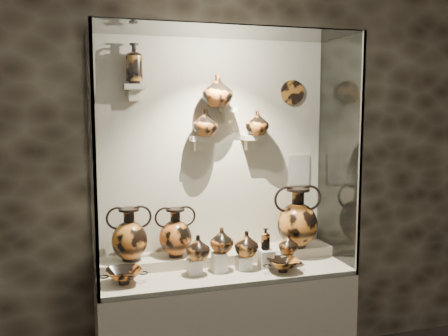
# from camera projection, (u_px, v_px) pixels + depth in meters

# --- Properties ---
(wall_back) EXTENTS (5.00, 0.02, 3.20)m
(wall_back) POSITION_uv_depth(u_px,v_px,m) (211.00, 151.00, 3.58)
(wall_back) COLOR #2D251C
(wall_back) RESTS_ON ground
(plinth) EXTENTS (1.70, 0.60, 0.80)m
(plinth) POSITION_uv_depth(u_px,v_px,m) (224.00, 329.00, 3.43)
(plinth) COLOR beige
(plinth) RESTS_ON floor
(front_tier) EXTENTS (1.68, 0.58, 0.03)m
(front_tier) POSITION_uv_depth(u_px,v_px,m) (224.00, 271.00, 3.38)
(front_tier) COLOR #BEAF93
(front_tier) RESTS_ON plinth
(rear_tier) EXTENTS (1.70, 0.25, 0.10)m
(rear_tier) POSITION_uv_depth(u_px,v_px,m) (217.00, 258.00, 3.54)
(rear_tier) COLOR #BEAF93
(rear_tier) RESTS_ON plinth
(back_panel) EXTENTS (1.70, 0.03, 1.60)m
(back_panel) POSITION_uv_depth(u_px,v_px,m) (212.00, 151.00, 3.58)
(back_panel) COLOR beige
(back_panel) RESTS_ON plinth
(glass_front) EXTENTS (1.70, 0.01, 1.60)m
(glass_front) POSITION_uv_depth(u_px,v_px,m) (239.00, 160.00, 3.00)
(glass_front) COLOR white
(glass_front) RESTS_ON plinth
(glass_left) EXTENTS (0.01, 0.60, 1.60)m
(glass_left) POSITION_uv_depth(u_px,v_px,m) (92.00, 160.00, 3.03)
(glass_left) COLOR white
(glass_left) RESTS_ON plinth
(glass_right) EXTENTS (0.01, 0.60, 1.60)m
(glass_right) POSITION_uv_depth(u_px,v_px,m) (339.00, 152.00, 3.52)
(glass_right) COLOR white
(glass_right) RESTS_ON plinth
(glass_top) EXTENTS (1.70, 0.60, 0.01)m
(glass_top) POSITION_uv_depth(u_px,v_px,m) (224.00, 32.00, 3.18)
(glass_top) COLOR white
(glass_top) RESTS_ON back_panel
(frame_post_left) EXTENTS (0.02, 0.02, 1.60)m
(frame_post_left) POSITION_uv_depth(u_px,v_px,m) (95.00, 165.00, 2.76)
(frame_post_left) COLOR gray
(frame_post_left) RESTS_ON plinth
(frame_post_right) EXTENTS (0.02, 0.02, 1.60)m
(frame_post_right) POSITION_uv_depth(u_px,v_px,m) (360.00, 156.00, 3.25)
(frame_post_right) COLOR gray
(frame_post_right) RESTS_ON plinth
(pedestal_a) EXTENTS (0.09, 0.09, 0.10)m
(pedestal_a) POSITION_uv_depth(u_px,v_px,m) (194.00, 267.00, 3.26)
(pedestal_a) COLOR silver
(pedestal_a) RESTS_ON front_tier
(pedestal_b) EXTENTS (0.09, 0.09, 0.13)m
(pedestal_b) POSITION_uv_depth(u_px,v_px,m) (219.00, 262.00, 3.30)
(pedestal_b) COLOR silver
(pedestal_b) RESTS_ON front_tier
(pedestal_c) EXTENTS (0.09, 0.09, 0.09)m
(pedestal_c) POSITION_uv_depth(u_px,v_px,m) (243.00, 263.00, 3.35)
(pedestal_c) COLOR silver
(pedestal_c) RESTS_ON front_tier
(pedestal_d) EXTENTS (0.09, 0.09, 0.12)m
(pedestal_d) POSITION_uv_depth(u_px,v_px,m) (266.00, 259.00, 3.40)
(pedestal_d) COLOR silver
(pedestal_d) RESTS_ON front_tier
(pedestal_e) EXTENTS (0.09, 0.09, 0.08)m
(pedestal_e) POSITION_uv_depth(u_px,v_px,m) (284.00, 260.00, 3.44)
(pedestal_e) COLOR silver
(pedestal_e) RESTS_ON front_tier
(bracket_ul) EXTENTS (0.14, 0.12, 0.04)m
(bracket_ul) POSITION_uv_depth(u_px,v_px,m) (134.00, 87.00, 3.29)
(bracket_ul) COLOR beige
(bracket_ul) RESTS_ON back_panel
(bracket_ca) EXTENTS (0.14, 0.12, 0.04)m
(bracket_ca) POSITION_uv_depth(u_px,v_px,m) (201.00, 138.00, 3.47)
(bracket_ca) COLOR beige
(bracket_ca) RESTS_ON back_panel
(bracket_cb) EXTENTS (0.10, 0.12, 0.04)m
(bracket_cb) POSITION_uv_depth(u_px,v_px,m) (228.00, 109.00, 3.50)
(bracket_cb) COLOR beige
(bracket_cb) RESTS_ON back_panel
(bracket_cc) EXTENTS (0.14, 0.12, 0.04)m
(bracket_cc) POSITION_uv_depth(u_px,v_px,m) (252.00, 137.00, 3.58)
(bracket_cc) COLOR beige
(bracket_cc) RESTS_ON back_panel
(amphora_left) EXTENTS (0.34, 0.34, 0.36)m
(amphora_left) POSITION_uv_depth(u_px,v_px,m) (129.00, 234.00, 3.30)
(amphora_left) COLOR #AA6120
(amphora_left) RESTS_ON rear_tier
(amphora_mid) EXTENTS (0.29, 0.29, 0.34)m
(amphora_mid) POSITION_uv_depth(u_px,v_px,m) (175.00, 232.00, 3.40)
(amphora_mid) COLOR #C25E22
(amphora_mid) RESTS_ON rear_tier
(amphora_right) EXTENTS (0.35, 0.35, 0.44)m
(amphora_right) POSITION_uv_depth(u_px,v_px,m) (297.00, 218.00, 3.62)
(amphora_right) COLOR #AA6120
(amphora_right) RESTS_ON rear_tier
(jug_a) EXTENTS (0.18, 0.18, 0.16)m
(jug_a) POSITION_uv_depth(u_px,v_px,m) (198.00, 248.00, 3.23)
(jug_a) COLOR #AA6120
(jug_a) RESTS_ON pedestal_a
(jug_b) EXTENTS (0.20, 0.20, 0.16)m
(jug_b) POSITION_uv_depth(u_px,v_px,m) (222.00, 240.00, 3.31)
(jug_b) COLOR #C25E22
(jug_b) RESTS_ON pedestal_b
(jug_c) EXTENTS (0.18, 0.18, 0.17)m
(jug_c) POSITION_uv_depth(u_px,v_px,m) (246.00, 244.00, 3.35)
(jug_c) COLOR #AA6120
(jug_c) RESTS_ON pedestal_c
(jug_e) EXTENTS (0.15, 0.15, 0.14)m
(jug_e) POSITION_uv_depth(u_px,v_px,m) (288.00, 244.00, 3.43)
(jug_e) COLOR #AA6120
(jug_e) RESTS_ON pedestal_e
(lekythos_small) EXTENTS (0.09, 0.09, 0.17)m
(lekythos_small) POSITION_uv_depth(u_px,v_px,m) (265.00, 238.00, 3.39)
(lekythos_small) COLOR #C25E22
(lekythos_small) RESTS_ON pedestal_d
(kylix_left) EXTENTS (0.35, 0.32, 0.11)m
(kylix_left) POSITION_uv_depth(u_px,v_px,m) (124.00, 275.00, 3.08)
(kylix_left) COLOR #C25E22
(kylix_left) RESTS_ON front_tier
(kylix_right) EXTENTS (0.32, 0.30, 0.11)m
(kylix_right) POSITION_uv_depth(u_px,v_px,m) (283.00, 264.00, 3.30)
(kylix_right) COLOR #AA6120
(kylix_right) RESTS_ON front_tier
(lekythos_tall) EXTENTS (0.13, 0.13, 0.30)m
(lekythos_tall) POSITION_uv_depth(u_px,v_px,m) (134.00, 61.00, 3.26)
(lekythos_tall) COLOR #AA6120
(lekythos_tall) RESTS_ON bracket_ul
(ovoid_vase_a) EXTENTS (0.19, 0.19, 0.18)m
(ovoid_vase_a) POSITION_uv_depth(u_px,v_px,m) (205.00, 123.00, 3.42)
(ovoid_vase_a) COLOR #C25E22
(ovoid_vase_a) RESTS_ON bracket_ca
(ovoid_vase_b) EXTENTS (0.24, 0.24, 0.22)m
(ovoid_vase_b) POSITION_uv_depth(u_px,v_px,m) (218.00, 91.00, 3.40)
(ovoid_vase_b) COLOR #C25E22
(ovoid_vase_b) RESTS_ON bracket_cb
(ovoid_vase_c) EXTENTS (0.20, 0.20, 0.18)m
(ovoid_vase_c) POSITION_uv_depth(u_px,v_px,m) (257.00, 123.00, 3.54)
(ovoid_vase_c) COLOR #C25E22
(ovoid_vase_c) RESTS_ON bracket_cc
(wall_plate) EXTENTS (0.18, 0.02, 0.18)m
(wall_plate) POSITION_uv_depth(u_px,v_px,m) (292.00, 92.00, 3.68)
(wall_plate) COLOR #A05B1F
(wall_plate) RESTS_ON back_panel
(info_placard) EXTENTS (0.17, 0.01, 0.23)m
(info_placard) POSITION_uv_depth(u_px,v_px,m) (299.00, 170.00, 3.77)
(info_placard) COLOR beige
(info_placard) RESTS_ON back_panel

